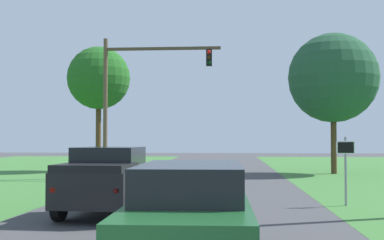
{
  "coord_description": "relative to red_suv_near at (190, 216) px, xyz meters",
  "views": [
    {
      "loc": [
        1.54,
        -3.81,
        2.23
      ],
      "look_at": [
        -0.24,
        20.07,
        3.07
      ],
      "focal_mm": 48.38,
      "sensor_mm": 36.0,
      "label": 1
    }
  ],
  "objects": [
    {
      "name": "extra_tree_1",
      "position": [
        -8.29,
        26.0,
        5.33
      ],
      "size": [
        4.27,
        4.27,
        8.46
      ],
      "color": "#4C351E",
      "rests_on": "ground_plane"
    },
    {
      "name": "keep_moving_sign",
      "position": [
        4.45,
        8.88,
        0.5
      ],
      "size": [
        0.6,
        0.09,
        2.27
      ],
      "color": "gray",
      "rests_on": "ground_plane"
    },
    {
      "name": "pickup_truck_lead",
      "position": [
        -2.87,
        6.49,
        0.05
      ],
      "size": [
        2.46,
        4.94,
        1.97
      ],
      "color": "black",
      "rests_on": "ground_plane"
    },
    {
      "name": "ground_plane",
      "position": [
        -0.88,
        8.23,
        -0.96
      ],
      "size": [
        120.0,
        120.0,
        0.0
      ],
      "primitive_type": "plane",
      "color": "#424244"
    },
    {
      "name": "red_suv_near",
      "position": [
        0.0,
        0.0,
        0.0
      ],
      "size": [
        2.19,
        5.01,
        1.8
      ],
      "color": "#194C23",
      "rests_on": "ground_plane"
    },
    {
      "name": "traffic_light",
      "position": [
        -4.71,
        19.97,
        4.13
      ],
      "size": [
        6.6,
        0.4,
        7.82
      ],
      "color": "brown",
      "rests_on": "ground_plane"
    },
    {
      "name": "oak_tree_right",
      "position": [
        7.1,
        24.38,
        5.04
      ],
      "size": [
        5.62,
        5.62,
        8.82
      ],
      "color": "#4C351E",
      "rests_on": "ground_plane"
    }
  ]
}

